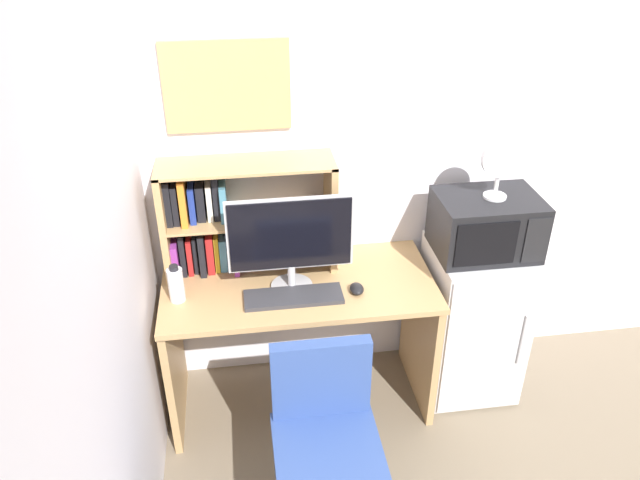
# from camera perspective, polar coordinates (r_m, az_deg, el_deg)

# --- Properties ---
(wall_back) EXTENTS (6.40, 0.04, 2.60)m
(wall_back) POSITION_cam_1_polar(r_m,az_deg,el_deg) (3.40, 19.64, 8.70)
(wall_back) COLOR silver
(wall_back) RESTS_ON ground_plane
(wall_left) EXTENTS (0.04, 4.40, 2.60)m
(wall_left) POSITION_cam_1_polar(r_m,az_deg,el_deg) (1.72, -22.63, -15.08)
(wall_left) COLOR silver
(wall_left) RESTS_ON ground_plane
(desk) EXTENTS (1.31, 0.63, 0.77)m
(desk) POSITION_cam_1_polar(r_m,az_deg,el_deg) (3.13, -1.91, -7.44)
(desk) COLOR tan
(desk) RESTS_ON ground_plane
(hutch_bookshelf) EXTENTS (0.83, 0.26, 0.56)m
(hutch_bookshelf) POSITION_cam_1_polar(r_m,az_deg,el_deg) (3.01, -8.96, 2.07)
(hutch_bookshelf) COLOR tan
(hutch_bookshelf) RESTS_ON desk
(monitor) EXTENTS (0.58, 0.20, 0.48)m
(monitor) POSITION_cam_1_polar(r_m,az_deg,el_deg) (2.82, -2.73, 0.09)
(monitor) COLOR #B7B7BC
(monitor) RESTS_ON desk
(keyboard) EXTENTS (0.46, 0.15, 0.02)m
(keyboard) POSITION_cam_1_polar(r_m,az_deg,el_deg) (2.89, -2.46, -5.25)
(keyboard) COLOR #333338
(keyboard) RESTS_ON desk
(computer_mouse) EXTENTS (0.07, 0.09, 0.04)m
(computer_mouse) POSITION_cam_1_polar(r_m,az_deg,el_deg) (2.93, 3.41, -4.50)
(computer_mouse) COLOR black
(computer_mouse) RESTS_ON desk
(water_bottle) EXTENTS (0.07, 0.07, 0.19)m
(water_bottle) POSITION_cam_1_polar(r_m,az_deg,el_deg) (2.91, -13.12, -4.00)
(water_bottle) COLOR silver
(water_bottle) RESTS_ON desk
(mini_fridge) EXTENTS (0.47, 0.50, 0.86)m
(mini_fridge) POSITION_cam_1_polar(r_m,az_deg,el_deg) (3.42, 13.79, -7.08)
(mini_fridge) COLOR silver
(mini_fridge) RESTS_ON ground_plane
(microwave) EXTENTS (0.49, 0.36, 0.29)m
(microwave) POSITION_cam_1_polar(r_m,az_deg,el_deg) (3.11, 15.05, 1.37)
(microwave) COLOR black
(microwave) RESTS_ON mini_fridge
(desk_fan) EXTENTS (0.19, 0.11, 0.30)m
(desk_fan) POSITION_cam_1_polar(r_m,az_deg,el_deg) (2.98, 16.31, 6.81)
(desk_fan) COLOR silver
(desk_fan) RESTS_ON microwave
(desk_chair) EXTENTS (0.50, 0.50, 0.85)m
(desk_chair) POSITION_cam_1_polar(r_m,az_deg,el_deg) (2.74, 0.53, -19.13)
(desk_chair) COLOR black
(desk_chair) RESTS_ON ground_plane
(wall_corkboard) EXTENTS (0.57, 0.02, 0.41)m
(wall_corkboard) POSITION_cam_1_polar(r_m,az_deg,el_deg) (2.88, -8.57, 13.81)
(wall_corkboard) COLOR tan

